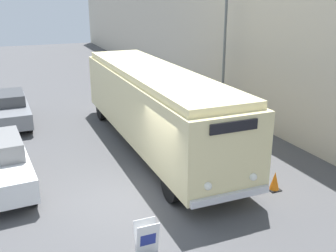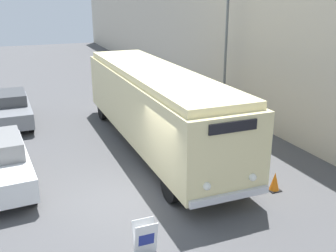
# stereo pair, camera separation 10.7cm
# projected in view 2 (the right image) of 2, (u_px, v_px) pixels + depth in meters

# --- Properties ---
(ground_plane) EXTENTS (80.00, 80.00, 0.00)m
(ground_plane) POSITION_uv_depth(u_px,v_px,m) (137.00, 199.00, 11.64)
(ground_plane) COLOR #4C4C4F
(building_wall_right) EXTENTS (0.30, 60.00, 7.30)m
(building_wall_right) POSITION_uv_depth(u_px,v_px,m) (206.00, 34.00, 21.89)
(building_wall_right) COLOR beige
(building_wall_right) RESTS_ON ground_plane
(vintage_bus) EXTENTS (2.51, 11.53, 3.09)m
(vintage_bus) POSITION_uv_depth(u_px,v_px,m) (155.00, 103.00, 15.12)
(vintage_bus) COLOR black
(vintage_bus) RESTS_ON ground_plane
(sign_board) EXTENTS (0.53, 0.33, 0.87)m
(sign_board) POSITION_uv_depth(u_px,v_px,m) (145.00, 239.00, 9.02)
(sign_board) COLOR gray
(sign_board) RESTS_ON ground_plane
(streetlamp) EXTENTS (0.36, 0.36, 6.10)m
(streetlamp) POSITION_uv_depth(u_px,v_px,m) (227.00, 35.00, 18.17)
(streetlamp) COLOR #595E60
(streetlamp) RESTS_ON ground_plane
(parked_car_mid) EXTENTS (1.86, 4.57, 1.47)m
(parked_car_mid) POSITION_uv_depth(u_px,v_px,m) (9.00, 108.00, 18.17)
(parked_car_mid) COLOR black
(parked_car_mid) RESTS_ON ground_plane
(traffic_cone) EXTENTS (0.36, 0.36, 0.61)m
(traffic_cone) POSITION_uv_depth(u_px,v_px,m) (275.00, 182.00, 12.04)
(traffic_cone) COLOR black
(traffic_cone) RESTS_ON ground_plane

